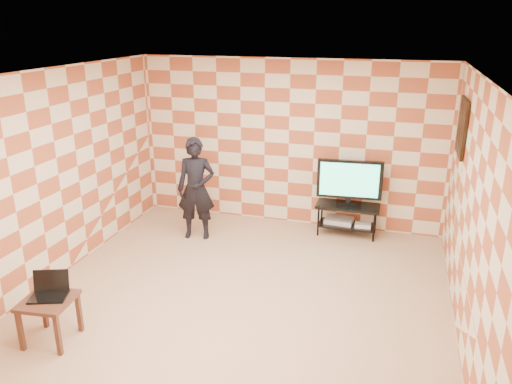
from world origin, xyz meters
The scene contains 14 objects.
floor centered at (0.00, 0.00, 0.00)m, with size 5.00×5.00×0.00m, color tan.
wall_back centered at (0.00, 2.50, 1.35)m, with size 5.00×0.02×2.70m, color beige.
wall_front centered at (0.00, -2.50, 1.35)m, with size 5.00×0.02×2.70m, color beige.
wall_left centered at (-2.50, 0.00, 1.35)m, with size 0.02×5.00×2.70m, color beige.
wall_right centered at (2.50, 0.00, 1.35)m, with size 0.02×5.00×2.70m, color beige.
ceiling centered at (0.00, 0.00, 2.70)m, with size 5.00×5.00×0.02m, color white.
wall_art centered at (2.47, 1.55, 1.95)m, with size 0.04×0.72×0.72m.
tv_stand centered at (1.04, 2.21, 0.37)m, with size 0.98×0.44×0.50m.
tv centered at (1.03, 2.21, 0.90)m, with size 1.00×0.21×0.73m.
dvd_player centered at (0.91, 2.25, 0.21)m, with size 0.43×0.31×0.07m, color #B3B3B5.
game_console centered at (1.29, 2.17, 0.20)m, with size 0.24×0.18×0.06m, color silver.
side_table centered at (-1.66, -1.48, 0.41)m, with size 0.55×0.55×0.50m.
laptop centered at (-1.68, -1.40, 0.55)m, with size 0.45×0.40×0.25m.
person centered at (-1.21, 1.46, 0.80)m, with size 0.58×0.38×1.59m, color black.
Camera 1 is at (1.70, -5.22, 3.26)m, focal length 35.00 mm.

